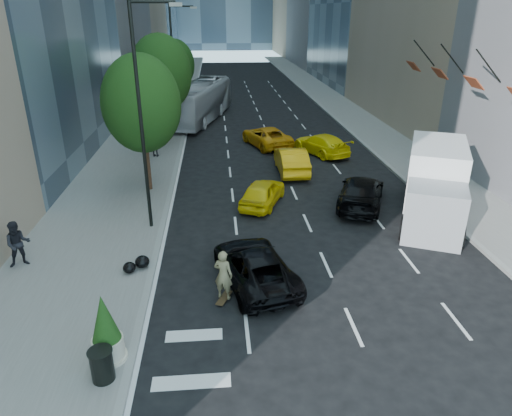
{
  "coord_description": "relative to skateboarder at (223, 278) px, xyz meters",
  "views": [
    {
      "loc": [
        -3.25,
        -15.86,
        9.51
      ],
      "look_at": [
        -1.66,
        2.35,
        1.6
      ],
      "focal_mm": 32.0,
      "sensor_mm": 36.0,
      "label": 1
    }
  ],
  "objects": [
    {
      "name": "sidewalk_right",
      "position": [
        13.2,
        32.17,
        -0.86
      ],
      "size": [
        4.0,
        120.0,
        0.15
      ],
      "primitive_type": "cube",
      "color": "slate",
      "rests_on": "ground"
    },
    {
      "name": "black_sedan_mercedes",
      "position": [
        7.4,
        8.04,
        -0.17
      ],
      "size": [
        3.96,
        5.72,
        1.54
      ],
      "primitive_type": "imported",
      "rotation": [
        0.0,
        0.0,
        2.76
      ],
      "color": "black",
      "rests_on": "ground"
    },
    {
      "name": "trash_can",
      "position": [
        -3.4,
        -3.66,
        -0.32
      ],
      "size": [
        0.62,
        0.62,
        0.93
      ],
      "primitive_type": "cylinder",
      "color": "black",
      "rests_on": "sidewalk_left"
    },
    {
      "name": "city_bus",
      "position": [
        -1.6,
        29.42,
        0.86
      ],
      "size": [
        6.25,
        13.23,
        3.59
      ],
      "primitive_type": "imported",
      "rotation": [
        0.0,
        0.0,
        -0.26
      ],
      "color": "#BBBDC2",
      "rests_on": "ground"
    },
    {
      "name": "lamp_near",
      "position": [
        -3.12,
        6.17,
        4.88
      ],
      "size": [
        2.13,
        0.22,
        10.0
      ],
      "color": "black",
      "rests_on": "sidewalk_left"
    },
    {
      "name": "planter_shrub",
      "position": [
        -3.4,
        -2.83,
        0.25
      ],
      "size": [
        0.91,
        0.91,
        2.17
      ],
      "color": "beige",
      "rests_on": "sidewalk_left"
    },
    {
      "name": "lamp_far",
      "position": [
        -3.12,
        24.17,
        4.88
      ],
      "size": [
        2.13,
        0.22,
        10.0
      ],
      "color": "black",
      "rests_on": "sidewalk_left"
    },
    {
      "name": "ground",
      "position": [
        3.2,
        2.17,
        -0.93
      ],
      "size": [
        160.0,
        160.0,
        0.0
      ],
      "primitive_type": "plane",
      "color": "black",
      "rests_on": "ground"
    },
    {
      "name": "taxi_a",
      "position": [
        2.25,
        8.67,
        -0.24
      ],
      "size": [
        3.08,
        4.39,
        1.39
      ],
      "primitive_type": "imported",
      "rotation": [
        0.0,
        0.0,
        2.75
      ],
      "color": "yellow",
      "rests_on": "ground"
    },
    {
      "name": "traffic_signal",
      "position": [
        -3.2,
        42.17,
        3.3
      ],
      "size": [
        2.48,
        0.53,
        5.2
      ],
      "color": "black",
      "rests_on": "sidewalk_left"
    },
    {
      "name": "tree_mid",
      "position": [
        -4.0,
        21.17,
        4.38
      ],
      "size": [
        4.5,
        4.5,
        7.99
      ],
      "color": "#322213",
      "rests_on": "sidewalk_left"
    },
    {
      "name": "black_sedan_lincoln",
      "position": [
        1.2,
        1.17,
        -0.24
      ],
      "size": [
        3.45,
        5.38,
        1.38
      ],
      "primitive_type": "imported",
      "rotation": [
        0.0,
        0.0,
        3.39
      ],
      "color": "black",
      "rests_on": "ground"
    },
    {
      "name": "box_truck",
      "position": [
        10.54,
        6.46,
        0.83
      ],
      "size": [
        5.37,
        7.69,
        3.48
      ],
      "rotation": [
        0.0,
        0.0,
        -0.43
      ],
      "color": "white",
      "rests_on": "ground"
    },
    {
      "name": "garbage_bags",
      "position": [
        -3.36,
        2.2,
        -0.55
      ],
      "size": [
        0.98,
        0.95,
        0.49
      ],
      "color": "black",
      "rests_on": "sidewalk_left"
    },
    {
      "name": "tree_far",
      "position": [
        -4.0,
        34.17,
        3.69
      ],
      "size": [
        3.9,
        3.9,
        6.92
      ],
      "color": "#322213",
      "rests_on": "sidewalk_left"
    },
    {
      "name": "skateboarder",
      "position": [
        0.0,
        0.0,
        0.0
      ],
      "size": [
        0.8,
        0.68,
        1.87
      ],
      "primitive_type": "imported",
      "rotation": [
        0.0,
        0.0,
        2.73
      ],
      "color": "#817651",
      "rests_on": "ground"
    },
    {
      "name": "pedestrian_a",
      "position": [
        -8.0,
        2.93,
        0.17
      ],
      "size": [
        1.12,
        0.99,
        1.9
      ],
      "primitive_type": "imported",
      "rotation": [
        0.0,
        0.0,
        0.35
      ],
      "color": "black",
      "rests_on": "sidewalk_left"
    },
    {
      "name": "sidewalk_left",
      "position": [
        -5.8,
        32.17,
        -0.86
      ],
      "size": [
        6.0,
        120.0,
        0.15
      ],
      "primitive_type": "cube",
      "color": "slate",
      "rests_on": "ground"
    },
    {
      "name": "pedestrian_b",
      "position": [
        -4.36,
        17.56,
        0.03
      ],
      "size": [
        1.02,
        0.6,
        1.63
      ],
      "primitive_type": "imported",
      "rotation": [
        0.0,
        0.0,
        2.92
      ],
      "color": "black",
      "rests_on": "sidewalk_left"
    },
    {
      "name": "taxi_b",
      "position": [
        4.6,
        13.83,
        -0.13
      ],
      "size": [
        1.71,
        4.88,
        1.61
      ],
      "primitive_type": "imported",
      "rotation": [
        0.0,
        0.0,
        3.14
      ],
      "color": "#EBA70C",
      "rests_on": "ground"
    },
    {
      "name": "facade_flags",
      "position": [
        13.84,
        12.17,
        5.25
      ],
      "size": [
        1.85,
        13.3,
        2.05
      ],
      "color": "black",
      "rests_on": "ground"
    },
    {
      "name": "taxi_c",
      "position": [
        3.7,
        20.17,
        -0.2
      ],
      "size": [
        3.95,
        5.76,
        1.46
      ],
      "primitive_type": "imported",
      "rotation": [
        0.0,
        0.0,
        3.46
      ],
      "color": "orange",
      "rests_on": "ground"
    },
    {
      "name": "taxi_d",
      "position": [
        7.4,
        17.67,
        -0.21
      ],
      "size": [
        3.89,
        5.37,
        1.45
      ],
      "primitive_type": "imported",
      "rotation": [
        0.0,
        0.0,
        3.56
      ],
      "color": "yellow",
      "rests_on": "ground"
    },
    {
      "name": "tree_near",
      "position": [
        -4.0,
        11.17,
        4.04
      ],
      "size": [
        4.2,
        4.2,
        7.46
      ],
      "color": "#322213",
      "rests_on": "sidewalk_left"
    }
  ]
}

